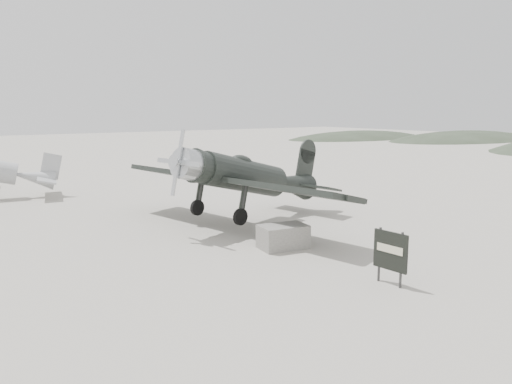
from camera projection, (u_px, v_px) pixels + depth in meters
ground at (215, 241)px, 17.47m from camera, size 160.00×160.00×0.00m
hill_east_north at (466, 140)px, 74.21m from camera, size 36.00×18.00×6.00m
hill_northeast at (359, 138)px, 78.17m from camera, size 32.00×16.00×5.20m
lowwing_monoplane at (249, 177)px, 19.88m from camera, size 7.93×11.01×3.54m
equipment_block at (283, 237)px, 16.48m from camera, size 1.70×1.23×0.78m
sign_board at (390, 252)px, 12.98m from camera, size 0.14×1.02×1.48m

